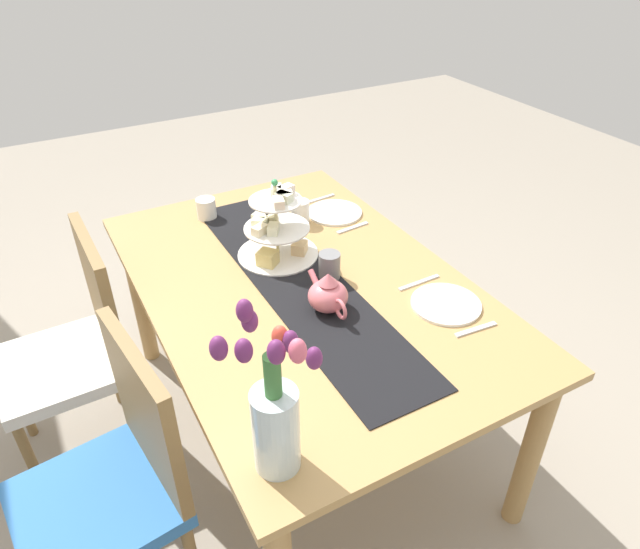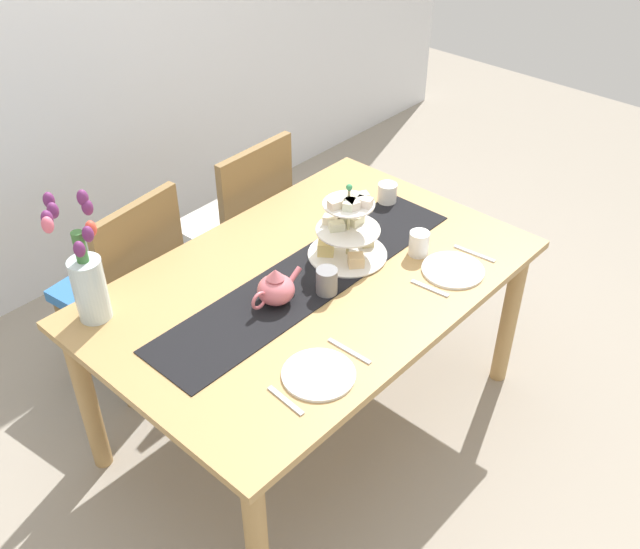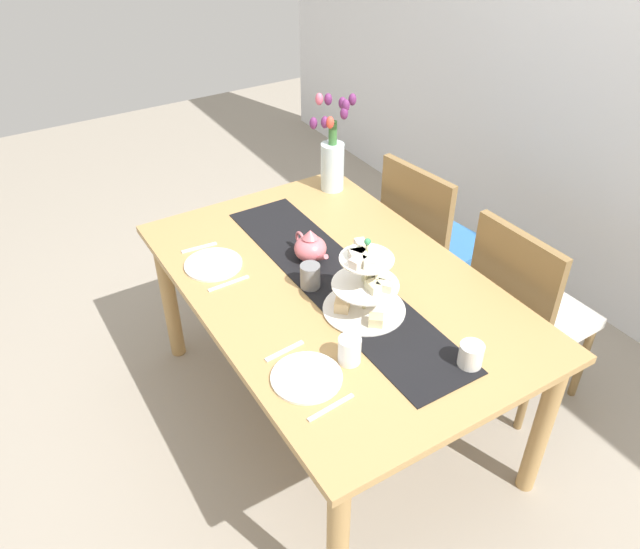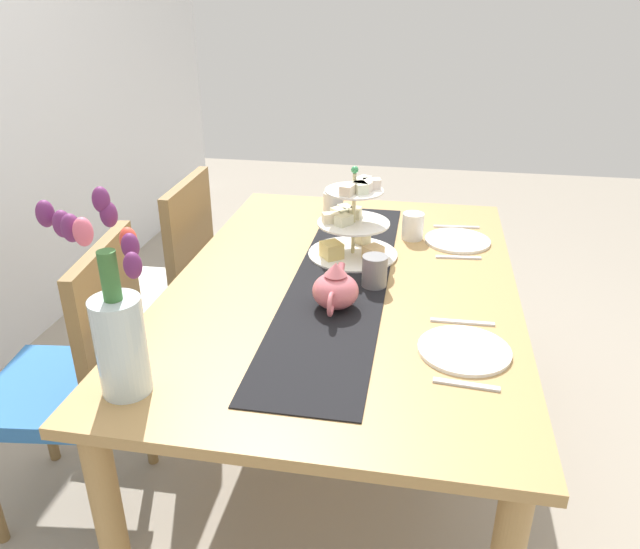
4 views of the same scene
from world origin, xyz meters
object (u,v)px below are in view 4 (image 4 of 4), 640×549
(cream_jug, at_px, (333,203))
(mug_grey, at_px, (375,271))
(chair_left, at_px, (81,372))
(mug_white_text, at_px, (413,226))
(fork_left, at_px, (466,385))
(fork_right, at_px, (458,257))
(dinner_plate_right, at_px, (457,241))
(dining_table, at_px, (344,307))
(dinner_plate_left, at_px, (464,350))
(knife_left, at_px, (462,322))
(knife_right, at_px, (456,227))
(tulip_vase, at_px, (117,324))
(teapot, at_px, (335,289))
(tiered_cake_stand, at_px, (352,225))
(chair_right, at_px, (166,281))

(cream_jug, height_order, mug_grey, mug_grey)
(chair_left, bearing_deg, mug_grey, -71.22)
(mug_white_text, bearing_deg, cream_jug, 55.70)
(chair_left, xyz_separation_m, fork_left, (-0.18, -1.10, 0.22))
(fork_left, xyz_separation_m, fork_right, (0.73, 0.00, 0.00))
(dinner_plate_right, bearing_deg, fork_right, 180.00)
(dining_table, relative_size, dinner_plate_left, 6.96)
(cream_jug, bearing_deg, knife_left, -149.21)
(cream_jug, relative_size, knife_right, 0.50)
(dinner_plate_left, relative_size, knife_right, 1.35)
(tulip_vase, bearing_deg, mug_white_text, -29.75)
(knife_right, bearing_deg, teapot, 153.71)
(knife_left, xyz_separation_m, mug_white_text, (0.59, 0.16, 0.04))
(mug_grey, distance_m, mug_white_text, 0.42)
(teapot, relative_size, fork_left, 1.59)
(teapot, xyz_separation_m, mug_white_text, (0.57, -0.19, -0.01))
(chair_left, distance_m, dinner_plate_left, 1.12)
(dinner_plate_right, relative_size, knife_right, 1.35)
(tiered_cake_stand, relative_size, fork_right, 2.03)
(chair_right, bearing_deg, tiered_cake_stand, -99.53)
(fork_left, bearing_deg, dinner_plate_left, 0.00)
(teapot, relative_size, cream_jug, 2.80)
(mug_white_text, bearing_deg, fork_right, -132.91)
(chair_left, distance_m, teapot, 0.81)
(dinner_plate_right, relative_size, mug_grey, 2.42)
(teapot, xyz_separation_m, dinner_plate_left, (-0.17, -0.35, -0.05))
(knife_left, bearing_deg, dinner_plate_right, 0.00)
(dining_table, height_order, chair_left, chair_left)
(chair_left, bearing_deg, cream_jug, -33.88)
(teapot, distance_m, dinner_plate_right, 0.67)
(mug_grey, bearing_deg, chair_right, 67.68)
(tulip_vase, bearing_deg, dinner_plate_right, -36.09)
(dining_table, height_order, fork_right, fork_right)
(teapot, bearing_deg, dining_table, 0.00)
(knife_right, xyz_separation_m, mug_grey, (-0.55, 0.26, 0.05))
(fork_left, bearing_deg, knife_right, 0.00)
(chair_right, xyz_separation_m, tiered_cake_stand, (-0.12, -0.74, 0.33))
(dinner_plate_left, distance_m, knife_left, 0.15)
(tulip_vase, relative_size, fork_left, 3.03)
(dining_table, bearing_deg, cream_jug, 12.26)
(teapot, bearing_deg, fork_left, -131.63)
(knife_left, bearing_deg, chair_left, 95.59)
(dining_table, relative_size, tulip_vase, 3.52)
(dining_table, xyz_separation_m, knife_left, (-0.20, -0.35, 0.10))
(cream_jug, relative_size, knife_left, 0.50)
(fork_left, xyz_separation_m, knife_left, (0.29, 0.00, 0.00))
(chair_left, xyz_separation_m, chair_right, (0.63, -0.00, 0.00))
(cream_jug, distance_m, knife_left, 0.94)
(fork_left, bearing_deg, mug_grey, 28.70)
(tulip_vase, height_order, mug_grey, tulip_vase)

